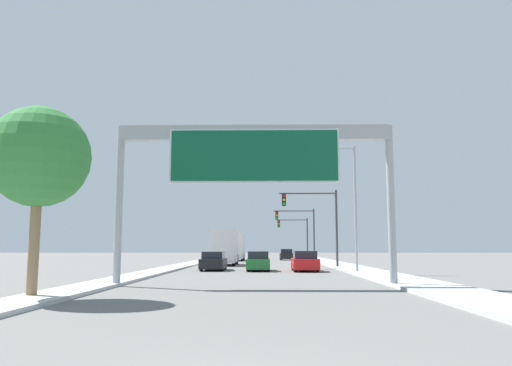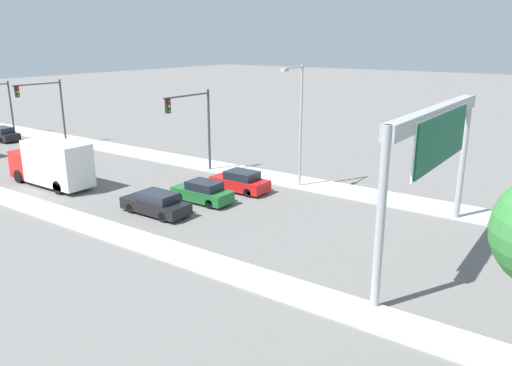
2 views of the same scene
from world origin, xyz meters
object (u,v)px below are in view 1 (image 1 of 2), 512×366
Objects in this scene: traffic_light_near_intersection at (319,215)px; traffic_light_far_intersection at (297,231)px; truck_box_primary at (225,248)px; street_lamp_right at (351,197)px; sign_gantry at (254,154)px; palm_tree_foreground at (39,158)px; car_near_center at (258,262)px; car_near_right at (286,255)px; car_far_center at (214,261)px; traffic_light_mid_block at (301,225)px; car_far_left at (305,262)px; truck_box_secondary at (235,247)px.

traffic_light_far_intersection is at bearing 89.90° from traffic_light_near_intersection.
street_lamp_right is (10.03, -15.26, 3.52)m from truck_box_primary.
palm_tree_foreground is (-7.70, -5.73, -1.21)m from sign_gantry.
car_near_right reaches higher than car_near_center.
traffic_light_mid_block is (8.64, 24.25, 3.84)m from car_far_center.
car_far_left is at bearing -106.83° from traffic_light_near_intersection.
car_near_center is 0.64× the size of traffic_light_mid_block.
car_far_center is at bearing -90.00° from truck_box_secondary.
palm_tree_foreground is at bearing -101.01° from car_far_center.
traffic_light_near_intersection is 28.90m from palm_tree_foreground.
traffic_light_near_intersection is 1.12× the size of traffic_light_far_intersection.
sign_gantry is 13.26m from street_lamp_right.
truck_box_secondary is (-7.00, -3.43, 1.06)m from car_near_right.
palm_tree_foreground is at bearing -105.64° from traffic_light_mid_block.
traffic_light_mid_block reaches higher than truck_box_primary.
car_near_right is at bearing 103.79° from traffic_light_mid_block.
car_near_right is at bearing 90.00° from car_far_left.
street_lamp_right reaches higher than car_far_center.
truck_box_primary reaches higher than car_near_right.
car_far_left is at bearing -93.65° from traffic_light_mid_block.
sign_gantry reaches higher than car_far_center.
truck_box_secondary is at bearing -142.32° from traffic_light_far_intersection.
car_far_left is 0.71× the size of traffic_light_far_intersection.
traffic_light_near_intersection is at bearing -90.10° from traffic_light_far_intersection.
palm_tree_foreground is (-7.70, -20.78, 4.34)m from car_near_center.
traffic_light_far_intersection reaches higher than truck_box_secondary.
traffic_light_far_intersection is 0.68× the size of street_lamp_right.
traffic_light_far_intersection reaches higher than car_near_center.
traffic_light_far_intersection is (1.76, 3.33, 3.39)m from car_near_right.
car_near_right is at bearing 70.75° from truck_box_primary.
car_far_left is at bearing -92.82° from traffic_light_far_intersection.
car_near_center is 12.26m from truck_box_primary.
traffic_light_near_intersection is at bearing 26.04° from car_far_center.
car_far_center is (-3.50, 0.83, -0.01)m from car_near_center.
car_near_center is at bearing -101.57° from traffic_light_mid_block.
traffic_light_mid_block is at bearing 90.19° from traffic_light_near_intersection.
street_lamp_right reaches higher than car_near_right.
sign_gantry is 1.96× the size of traffic_light_near_intersection.
sign_gantry is 1.48× the size of street_lamp_right.
street_lamp_right reaches higher than car_near_center.
traffic_light_near_intersection reaches higher than car_near_center.
traffic_light_mid_block is at bearing 92.78° from street_lamp_right.
traffic_light_near_intersection is 0.98× the size of palm_tree_foreground.
truck_box_secondary reaches higher than car_near_center.
traffic_light_mid_block reaches higher than car_near_right.
car_far_left reaches higher than car_near_center.
sign_gantry is 40.49m from traffic_light_mid_block.
truck_box_primary is at bearing -110.54° from traffic_light_far_intersection.
car_near_center is 8.25m from traffic_light_near_intersection.
street_lamp_right reaches higher than sign_gantry.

